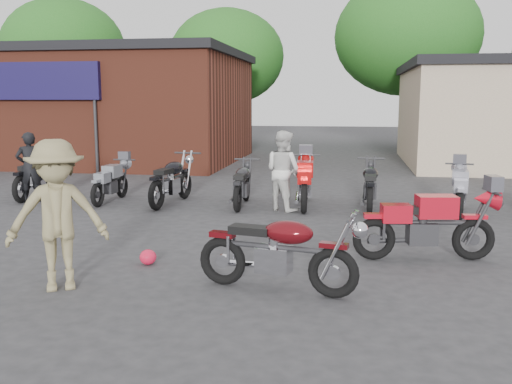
% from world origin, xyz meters
% --- Properties ---
extents(ground, '(90.00, 90.00, 0.00)m').
position_xyz_m(ground, '(0.00, 0.00, 0.00)').
color(ground, '#2E2E30').
extents(brick_building, '(12.00, 8.00, 4.00)m').
position_xyz_m(brick_building, '(-9.00, 14.00, 2.00)').
color(brick_building, maroon).
rests_on(brick_building, ground).
extents(tree_0, '(6.56, 6.56, 8.20)m').
position_xyz_m(tree_0, '(-14.00, 22.00, 4.10)').
color(tree_0, '#175616').
rests_on(tree_0, ground).
extents(tree_1, '(5.92, 5.92, 7.40)m').
position_xyz_m(tree_1, '(-5.00, 22.00, 3.70)').
color(tree_1, '#175616').
rests_on(tree_1, ground).
extents(tree_2, '(7.04, 7.04, 8.80)m').
position_xyz_m(tree_2, '(4.00, 22.00, 4.40)').
color(tree_2, '#175616').
rests_on(tree_2, ground).
extents(vintage_motorcycle, '(2.13, 1.06, 1.18)m').
position_xyz_m(vintage_motorcycle, '(0.57, -0.55, 0.59)').
color(vintage_motorcycle, '#4E090E').
rests_on(vintage_motorcycle, ground).
extents(sportbike, '(2.14, 0.98, 1.20)m').
position_xyz_m(sportbike, '(2.58, 1.24, 0.60)').
color(sportbike, red).
rests_on(sportbike, ground).
extents(helmet, '(0.31, 0.31, 0.23)m').
position_xyz_m(helmet, '(-1.49, 0.32, 0.11)').
color(helmet, red).
rests_on(helmet, ground).
extents(person_dark, '(0.72, 0.66, 1.66)m').
position_xyz_m(person_dark, '(-6.04, 4.86, 0.83)').
color(person_dark, black).
rests_on(person_dark, ground).
extents(person_light, '(1.08, 1.03, 1.75)m').
position_xyz_m(person_light, '(-0.02, 4.81, 0.88)').
color(person_light, silver).
rests_on(person_light, ground).
extents(person_tan, '(1.43, 1.21, 1.93)m').
position_xyz_m(person_tan, '(-2.22, -0.90, 0.96)').
color(person_tan, '#837951').
rests_on(person_tan, ground).
extents(row_bike_0, '(0.80, 2.14, 1.22)m').
position_xyz_m(row_bike_0, '(-6.23, 5.48, 0.61)').
color(row_bike_0, black).
rests_on(row_bike_0, ground).
extents(row_bike_1, '(0.65, 1.82, 1.04)m').
position_xyz_m(row_bike_1, '(-4.17, 5.17, 0.52)').
color(row_bike_1, gray).
rests_on(row_bike_1, ground).
extents(row_bike_2, '(0.95, 2.22, 1.25)m').
position_xyz_m(row_bike_2, '(-2.65, 5.15, 0.62)').
color(row_bike_2, black).
rests_on(row_bike_2, ground).
extents(row_bike_3, '(0.73, 1.95, 1.12)m').
position_xyz_m(row_bike_3, '(-0.99, 5.15, 0.56)').
color(row_bike_3, black).
rests_on(row_bike_3, ground).
extents(row_bike_4, '(0.83, 2.16, 1.23)m').
position_xyz_m(row_bike_4, '(0.42, 5.31, 0.61)').
color(row_bike_4, '#BA100F').
rests_on(row_bike_4, ground).
extents(row_bike_5, '(0.73, 2.05, 1.17)m').
position_xyz_m(row_bike_5, '(1.87, 5.28, 0.59)').
color(row_bike_5, black).
rests_on(row_bike_5, ground).
extents(row_bike_6, '(0.90, 1.98, 1.11)m').
position_xyz_m(row_bike_6, '(3.72, 5.01, 0.55)').
color(row_bike_6, '#9C9CAB').
rests_on(row_bike_6, ground).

